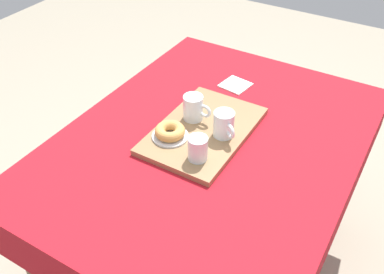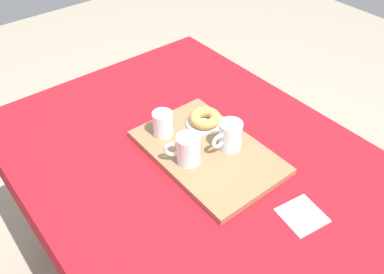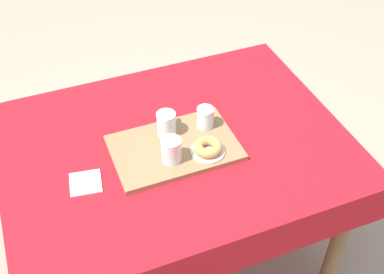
{
  "view_description": "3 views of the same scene",
  "coord_description": "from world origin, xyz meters",
  "px_view_note": "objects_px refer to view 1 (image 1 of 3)",
  "views": [
    {
      "loc": [
        -1.05,
        -0.55,
        1.69
      ],
      "look_at": [
        -0.07,
        0.03,
        0.78
      ],
      "focal_mm": 40.41,
      "sensor_mm": 36.0,
      "label": 1
    },
    {
      "loc": [
        0.7,
        -0.57,
        1.61
      ],
      "look_at": [
        -0.06,
        0.04,
        0.76
      ],
      "focal_mm": 37.64,
      "sensor_mm": 36.0,
      "label": 2
    },
    {
      "loc": [
        0.44,
        1.28,
        2.01
      ],
      "look_at": [
        -0.06,
        0.04,
        0.78
      ],
      "focal_mm": 46.09,
      "sensor_mm": 36.0,
      "label": 3
    }
  ],
  "objects_px": {
    "water_glass_near": "(198,149)",
    "paper_napkin": "(235,85)",
    "tea_mug_left": "(224,125)",
    "serving_tray": "(203,130)",
    "dining_table": "(210,157)",
    "sugar_donut_left": "(170,131)",
    "donut_plate_left": "(170,136)",
    "tea_mug_right": "(194,108)"
  },
  "relations": [
    {
      "from": "tea_mug_right",
      "to": "tea_mug_left",
      "type": "bearing_deg",
      "value": -102.8
    },
    {
      "from": "tea_mug_left",
      "to": "serving_tray",
      "type": "bearing_deg",
      "value": 90.58
    },
    {
      "from": "tea_mug_left",
      "to": "donut_plate_left",
      "type": "xyz_separation_m",
      "value": [
        -0.1,
        0.15,
        -0.04
      ]
    },
    {
      "from": "serving_tray",
      "to": "water_glass_near",
      "type": "xyz_separation_m",
      "value": [
        -0.15,
        -0.06,
        0.05
      ]
    },
    {
      "from": "tea_mug_left",
      "to": "donut_plate_left",
      "type": "bearing_deg",
      "value": 123.71
    },
    {
      "from": "paper_napkin",
      "to": "serving_tray",
      "type": "bearing_deg",
      "value": -173.01
    },
    {
      "from": "tea_mug_left",
      "to": "paper_napkin",
      "type": "height_order",
      "value": "tea_mug_left"
    },
    {
      "from": "serving_tray",
      "to": "donut_plate_left",
      "type": "relative_size",
      "value": 3.63
    },
    {
      "from": "dining_table",
      "to": "paper_napkin",
      "type": "distance_m",
      "value": 0.38
    },
    {
      "from": "tea_mug_right",
      "to": "paper_napkin",
      "type": "xyz_separation_m",
      "value": [
        0.31,
        -0.02,
        -0.06
      ]
    },
    {
      "from": "tea_mug_left",
      "to": "donut_plate_left",
      "type": "height_order",
      "value": "tea_mug_left"
    },
    {
      "from": "tea_mug_right",
      "to": "sugar_donut_left",
      "type": "relative_size",
      "value": 1.04
    },
    {
      "from": "tea_mug_left",
      "to": "tea_mug_right",
      "type": "xyz_separation_m",
      "value": [
        0.03,
        0.14,
        0.0
      ]
    },
    {
      "from": "tea_mug_right",
      "to": "paper_napkin",
      "type": "relative_size",
      "value": 1.02
    },
    {
      "from": "serving_tray",
      "to": "donut_plate_left",
      "type": "distance_m",
      "value": 0.13
    },
    {
      "from": "tea_mug_right",
      "to": "donut_plate_left",
      "type": "distance_m",
      "value": 0.14
    },
    {
      "from": "dining_table",
      "to": "sugar_donut_left",
      "type": "distance_m",
      "value": 0.2
    },
    {
      "from": "tea_mug_right",
      "to": "donut_plate_left",
      "type": "height_order",
      "value": "tea_mug_right"
    },
    {
      "from": "serving_tray",
      "to": "sugar_donut_left",
      "type": "relative_size",
      "value": 4.37
    },
    {
      "from": "water_glass_near",
      "to": "tea_mug_left",
      "type": "bearing_deg",
      "value": -6.18
    },
    {
      "from": "paper_napkin",
      "to": "water_glass_near",
      "type": "bearing_deg",
      "value": -167.97
    },
    {
      "from": "sugar_donut_left",
      "to": "donut_plate_left",
      "type": "bearing_deg",
      "value": 0.0
    },
    {
      "from": "water_glass_near",
      "to": "donut_plate_left",
      "type": "distance_m",
      "value": 0.15
    },
    {
      "from": "water_glass_near",
      "to": "paper_napkin",
      "type": "bearing_deg",
      "value": 12.03
    },
    {
      "from": "water_glass_near",
      "to": "paper_napkin",
      "type": "height_order",
      "value": "water_glass_near"
    },
    {
      "from": "dining_table",
      "to": "tea_mug_left",
      "type": "height_order",
      "value": "tea_mug_left"
    },
    {
      "from": "sugar_donut_left",
      "to": "water_glass_near",
      "type": "bearing_deg",
      "value": -109.01
    },
    {
      "from": "tea_mug_right",
      "to": "donut_plate_left",
      "type": "bearing_deg",
      "value": 173.76
    },
    {
      "from": "serving_tray",
      "to": "sugar_donut_left",
      "type": "distance_m",
      "value": 0.13
    },
    {
      "from": "donut_plate_left",
      "to": "sugar_donut_left",
      "type": "bearing_deg",
      "value": 0.0
    },
    {
      "from": "sugar_donut_left",
      "to": "dining_table",
      "type": "bearing_deg",
      "value": -52.51
    },
    {
      "from": "water_glass_near",
      "to": "dining_table",
      "type": "bearing_deg",
      "value": 9.95
    },
    {
      "from": "dining_table",
      "to": "serving_tray",
      "type": "relative_size",
      "value": 2.81
    },
    {
      "from": "sugar_donut_left",
      "to": "paper_napkin",
      "type": "xyz_separation_m",
      "value": [
        0.45,
        -0.03,
        -0.04
      ]
    },
    {
      "from": "tea_mug_left",
      "to": "tea_mug_right",
      "type": "relative_size",
      "value": 0.9
    },
    {
      "from": "tea_mug_right",
      "to": "donut_plate_left",
      "type": "xyz_separation_m",
      "value": [
        -0.13,
        0.01,
        -0.04
      ]
    },
    {
      "from": "serving_tray",
      "to": "paper_napkin",
      "type": "distance_m",
      "value": 0.35
    },
    {
      "from": "dining_table",
      "to": "sugar_donut_left",
      "type": "height_order",
      "value": "sugar_donut_left"
    },
    {
      "from": "paper_napkin",
      "to": "donut_plate_left",
      "type": "bearing_deg",
      "value": 175.8
    },
    {
      "from": "dining_table",
      "to": "water_glass_near",
      "type": "xyz_separation_m",
      "value": [
        -0.13,
        -0.02,
        0.15
      ]
    },
    {
      "from": "donut_plate_left",
      "to": "sugar_donut_left",
      "type": "xyz_separation_m",
      "value": [
        0.0,
        0.0,
        0.02
      ]
    },
    {
      "from": "dining_table",
      "to": "sugar_donut_left",
      "type": "xyz_separation_m",
      "value": [
        -0.09,
        0.11,
        0.13
      ]
    }
  ]
}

